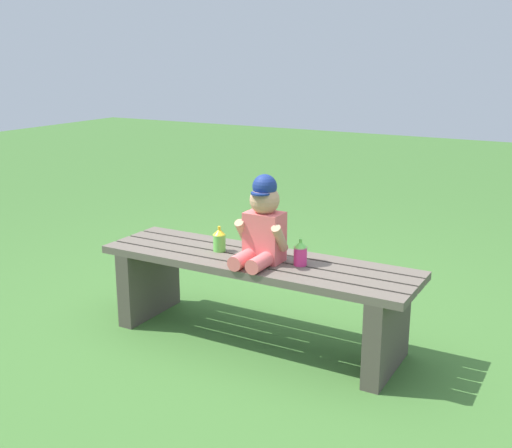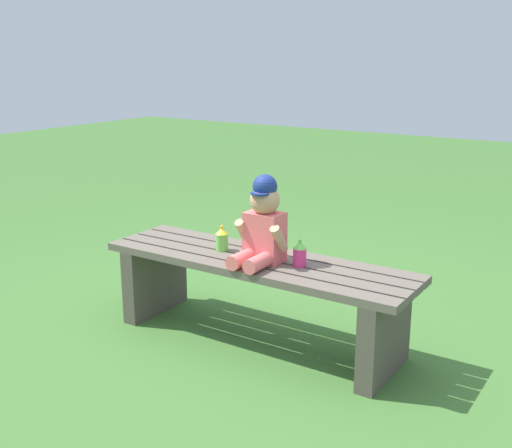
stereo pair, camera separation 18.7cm
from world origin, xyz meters
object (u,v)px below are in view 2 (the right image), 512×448
at_px(sippy_cup_right, 300,254).
at_px(sippy_cup_left, 222,239).
at_px(child_figure, 263,225).
at_px(park_bench, 257,285).

bearing_deg(sippy_cup_right, sippy_cup_left, 180.00).
distance_m(child_figure, sippy_cup_left, 0.29).
height_order(sippy_cup_left, sippy_cup_right, same).
height_order(park_bench, sippy_cup_left, sippy_cup_left).
xyz_separation_m(park_bench, sippy_cup_right, (0.22, 0.01, 0.19)).
distance_m(park_bench, sippy_cup_left, 0.28).
bearing_deg(child_figure, park_bench, 146.01).
height_order(child_figure, sippy_cup_right, child_figure).
bearing_deg(child_figure, sippy_cup_right, 13.74).
distance_m(park_bench, child_figure, 0.32).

